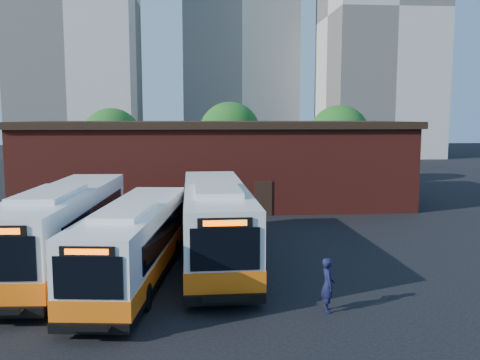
{
  "coord_description": "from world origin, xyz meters",
  "views": [
    {
      "loc": [
        -1.42,
        -19.97,
        6.67
      ],
      "look_at": [
        0.79,
        6.51,
        3.41
      ],
      "focal_mm": 38.0,
      "sensor_mm": 36.0,
      "label": 1
    }
  ],
  "objects": [
    {
      "name": "tree_mid",
      "position": [
        2.0,
        34.0,
        5.08
      ],
      "size": [
        6.56,
        6.56,
        8.36
      ],
      "color": "#382314",
      "rests_on": "ground"
    },
    {
      "name": "tree_east",
      "position": [
        13.0,
        31.0,
        4.83
      ],
      "size": [
        6.24,
        6.24,
        7.96
      ],
      "color": "#382314",
      "rests_on": "ground"
    },
    {
      "name": "bus_midwest",
      "position": [
        -4.04,
        0.6,
        1.49
      ],
      "size": [
        3.81,
        12.24,
        3.29
      ],
      "rotation": [
        0.0,
        0.0,
        -0.11
      ],
      "color": "white",
      "rests_on": "ground"
    },
    {
      "name": "bus_west",
      "position": [
        -7.41,
        2.75,
        1.68
      ],
      "size": [
        3.5,
        13.74,
        3.71
      ],
      "rotation": [
        0.0,
        0.0,
        -0.05
      ],
      "color": "white",
      "rests_on": "ground"
    },
    {
      "name": "bus_mideast",
      "position": [
        -0.63,
        3.35,
        1.7
      ],
      "size": [
        3.06,
        13.79,
        3.74
      ],
      "rotation": [
        0.0,
        0.0,
        0.02
      ],
      "color": "white",
      "rests_on": "ground"
    },
    {
      "name": "tree_west",
      "position": [
        -10.0,
        32.0,
        4.64
      ],
      "size": [
        6.0,
        6.0,
        7.65
      ],
      "color": "#382314",
      "rests_on": "ground"
    },
    {
      "name": "ground",
      "position": [
        0.0,
        0.0,
        0.0
      ],
      "size": [
        220.0,
        220.0,
        0.0
      ],
      "primitive_type": "plane",
      "color": "black"
    },
    {
      "name": "transit_worker",
      "position": [
        3.0,
        -3.36,
        0.95
      ],
      "size": [
        0.49,
        0.71,
        1.89
      ],
      "primitive_type": "imported",
      "rotation": [
        0.0,
        0.0,
        1.52
      ],
      "color": "#131537",
      "rests_on": "ground"
    },
    {
      "name": "tower_center",
      "position": [
        7.0,
        86.0,
        30.34
      ],
      "size": [
        22.0,
        20.0,
        61.2
      ],
      "color": "beige",
      "rests_on": "ground"
    },
    {
      "name": "depot_building",
      "position": [
        0.0,
        20.0,
        3.26
      ],
      "size": [
        28.6,
        12.6,
        6.4
      ],
      "color": "maroon",
      "rests_on": "ground"
    },
    {
      "name": "tower_right",
      "position": [
        30.0,
        68.0,
        24.34
      ],
      "size": [
        18.0,
        18.0,
        49.2
      ],
      "color": "beige",
      "rests_on": "ground"
    }
  ]
}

